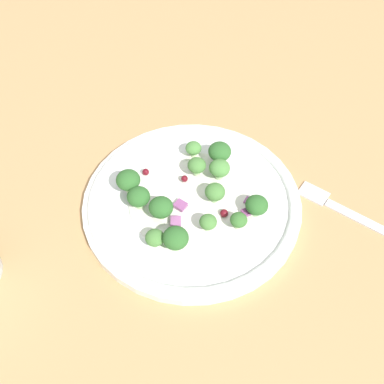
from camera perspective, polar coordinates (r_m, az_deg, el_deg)
ground_plane at (r=58.29cm, az=1.71°, el=-0.79°), size 180.00×180.00×2.00cm
plate at (r=55.62cm, az=0.00°, el=-1.18°), size 26.92×26.92×1.70cm
dressing_pool at (r=55.27cm, az=0.00°, el=-0.90°), size 15.62×15.62×0.20cm
broccoli_floret_0 at (r=54.59cm, az=-8.10°, el=1.46°), size 2.95×2.95×2.99cm
broccoli_floret_1 at (r=51.75cm, az=5.94°, el=-3.58°), size 2.01×2.01×2.03cm
broccoli_floret_2 at (r=57.69cm, az=3.53°, el=5.09°), size 2.95×2.95×2.99cm
broccoli_floret_3 at (r=53.95cm, az=2.93°, el=-0.03°), size 2.47×2.47×2.50cm
broccoli_floret_4 at (r=52.43cm, az=-3.96°, el=-2.00°), size 2.90×2.90×2.93cm
broccoli_floret_5 at (r=50.54cm, az=-4.74°, el=-5.84°), size 2.19×2.19×2.21cm
broccoli_floret_6 at (r=53.40cm, az=-6.80°, el=-0.64°), size 2.76×2.76×2.80cm
broccoli_floret_7 at (r=56.28cm, az=0.61°, el=3.37°), size 2.33×2.33×2.36cm
broccoli_floret_8 at (r=51.35cm, az=2.06°, el=-3.84°), size 2.04×2.04×2.07cm
broccoli_floret_9 at (r=49.69cm, az=-2.09°, el=-5.90°), size 2.94×2.94×2.97cm
broccoli_floret_10 at (r=53.28cm, az=8.21°, el=-1.69°), size 2.71×2.71×2.75cm
broccoli_floret_11 at (r=56.14cm, az=3.51°, el=3.00°), size 2.62×2.62×2.65cm
broccoli_floret_12 at (r=58.90cm, az=0.19°, el=5.56°), size 2.11×2.11×2.13cm
cranberry_0 at (r=53.61cm, az=4.10°, el=-2.70°), size 0.99×0.99×0.99cm
cranberry_1 at (r=56.51cm, az=-0.89°, el=1.90°), size 0.85×0.85×0.85cm
cranberry_2 at (r=58.05cm, az=-5.74°, el=2.90°), size 0.88×0.88×0.88cm
onion_bit_0 at (r=56.60cm, az=-7.61°, el=0.43°), size 1.20×1.42×0.45cm
onion_bit_1 at (r=54.12cm, az=-1.47°, el=-1.68°), size 1.74×1.68×0.44cm
onion_bit_2 at (r=55.33cm, az=7.25°, el=-1.20°), size 1.32×1.30×0.33cm
onion_bit_3 at (r=52.66cm, az=-2.07°, el=-3.79°), size 1.55×1.62×0.59cm
onion_bit_4 at (r=53.73cm, az=6.83°, el=-2.60°), size 1.30×1.33×0.37cm
fork at (r=58.75cm, az=20.60°, el=-2.93°), size 18.08×8.10×0.50cm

